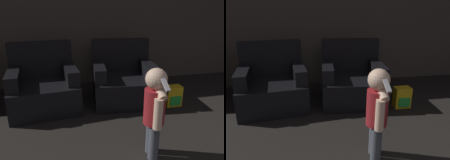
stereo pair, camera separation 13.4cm
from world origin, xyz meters
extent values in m
cube|color=#51493F|center=(0.00, 4.50, 1.30)|extent=(8.40, 0.05, 2.60)
cube|color=black|center=(-0.98, 3.54, 0.19)|extent=(0.99, 0.97, 0.39)
cube|color=black|center=(-1.01, 3.89, 0.64)|extent=(0.92, 0.25, 0.51)
cube|color=black|center=(-1.35, 3.50, 0.49)|extent=(0.23, 0.73, 0.20)
cube|color=black|center=(-0.60, 3.57, 0.49)|extent=(0.23, 0.73, 0.20)
cube|color=black|center=(0.18, 3.54, 0.19)|extent=(0.99, 0.97, 0.39)
cube|color=black|center=(0.22, 3.89, 0.64)|extent=(0.92, 0.25, 0.51)
cube|color=black|center=(-0.19, 3.57, 0.49)|extent=(0.23, 0.73, 0.20)
cube|color=black|center=(0.55, 3.50, 0.49)|extent=(0.23, 0.73, 0.20)
cylinder|color=#474C56|center=(0.10, 2.25, 0.18)|extent=(0.10, 0.10, 0.35)
cylinder|color=#474C56|center=(0.08, 2.15, 0.18)|extent=(0.10, 0.10, 0.35)
cylinder|color=maroon|center=(0.09, 2.20, 0.52)|extent=(0.20, 0.20, 0.34)
sphere|color=beige|center=(0.09, 2.20, 0.79)|extent=(0.20, 0.20, 0.20)
cylinder|color=beige|center=(0.07, 2.08, 0.51)|extent=(0.08, 0.08, 0.28)
cylinder|color=beige|center=(0.11, 2.20, 0.72)|extent=(0.08, 0.29, 0.21)
cube|color=#99999E|center=(0.11, 2.07, 0.79)|extent=(0.04, 0.16, 0.10)
cube|color=yellow|center=(0.83, 3.19, 0.15)|extent=(0.23, 0.15, 0.30)
cube|color=green|center=(0.83, 3.11, 0.10)|extent=(0.16, 0.02, 0.13)
camera|label=1|loc=(-0.69, 0.54, 1.39)|focal=35.00mm
camera|label=2|loc=(-0.56, 0.51, 1.39)|focal=35.00mm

